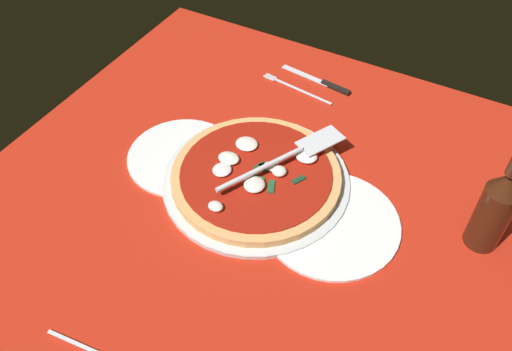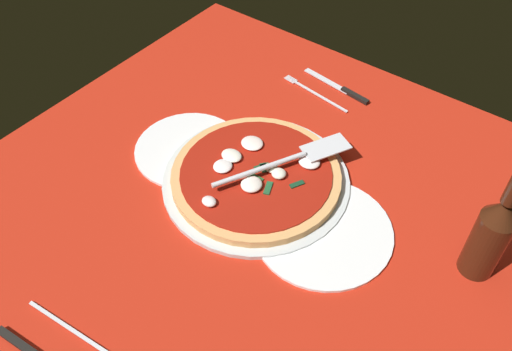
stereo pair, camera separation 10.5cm
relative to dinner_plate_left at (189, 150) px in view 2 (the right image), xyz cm
name	(u,v)px [view 2 (the right image)]	position (x,y,z in cm)	size (l,w,h in cm)	color
ground_plane	(251,208)	(19.37, -4.16, -0.90)	(106.83, 106.83, 0.80)	#B52111
pizza_pan	(256,181)	(16.64, 1.12, 0.19)	(36.62, 36.62, 1.37)	silver
dinner_plate_left	(189,150)	(0.00, 0.00, 0.00)	(22.39, 22.39, 1.00)	white
dinner_plate_right	(323,232)	(33.67, -1.28, 0.00)	(25.28, 25.28, 1.00)	white
pizza	(256,175)	(16.61, 1.17, 1.92)	(33.02, 33.02, 3.34)	#E0A05D
pizza_server	(288,160)	(20.56, 6.05, 4.57)	(15.87, 27.08, 1.00)	silver
place_setting_near	(58,347)	(13.07, -44.49, -0.14)	(21.96, 14.87, 1.40)	white
place_setting_far	(329,92)	(13.10, 34.04, -0.14)	(20.88, 14.59, 1.40)	white
beer_bottle	(491,234)	(58.42, 7.93, 9.28)	(5.89, 5.89, 25.32)	#39190C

